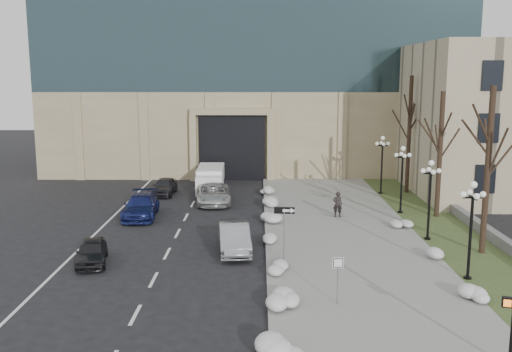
{
  "coord_description": "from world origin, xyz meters",
  "views": [
    {
      "loc": [
        -1.49,
        -19.59,
        9.54
      ],
      "look_at": [
        -1.71,
        14.39,
        3.5
      ],
      "focal_mm": 40.0,
      "sensor_mm": 36.0,
      "label": 1
    }
  ],
  "objects_px": {
    "keep_sign": "(338,271)",
    "box_truck": "(210,179)",
    "car_b": "(234,238)",
    "pedestrian": "(338,204)",
    "one_way_sign": "(288,217)",
    "car_c": "(141,206)",
    "car_e": "(165,186)",
    "lamppost_c": "(402,171)",
    "lamppost_d": "(382,157)",
    "car_d": "(213,194)",
    "lamppost_a": "(472,217)",
    "car_a": "(92,252)",
    "lamppost_b": "(430,189)"
  },
  "relations": [
    {
      "from": "car_d",
      "to": "lamppost_a",
      "type": "xyz_separation_m",
      "value": [
        13.26,
        -16.27,
        2.34
      ]
    },
    {
      "from": "car_d",
      "to": "lamppost_d",
      "type": "height_order",
      "value": "lamppost_d"
    },
    {
      "from": "keep_sign",
      "to": "lamppost_b",
      "type": "xyz_separation_m",
      "value": [
        6.55,
        9.58,
        1.51
      ]
    },
    {
      "from": "car_e",
      "to": "lamppost_c",
      "type": "distance_m",
      "value": 18.73
    },
    {
      "from": "car_c",
      "to": "car_d",
      "type": "xyz_separation_m",
      "value": [
        4.58,
        4.23,
        -0.03
      ]
    },
    {
      "from": "car_e",
      "to": "pedestrian",
      "type": "distance_m",
      "value": 15.0
    },
    {
      "from": "car_a",
      "to": "car_e",
      "type": "distance_m",
      "value": 17.04
    },
    {
      "from": "car_e",
      "to": "lamppost_a",
      "type": "relative_size",
      "value": 0.85
    },
    {
      "from": "car_a",
      "to": "keep_sign",
      "type": "relative_size",
      "value": 1.72
    },
    {
      "from": "keep_sign",
      "to": "lamppost_c",
      "type": "distance_m",
      "value": 17.42
    },
    {
      "from": "pedestrian",
      "to": "lamppost_b",
      "type": "bearing_deg",
      "value": 134.74
    },
    {
      "from": "pedestrian",
      "to": "box_truck",
      "type": "relative_size",
      "value": 0.28
    },
    {
      "from": "car_d",
      "to": "lamppost_d",
      "type": "bearing_deg",
      "value": 8.09
    },
    {
      "from": "lamppost_c",
      "to": "lamppost_d",
      "type": "distance_m",
      "value": 6.5
    },
    {
      "from": "car_a",
      "to": "keep_sign",
      "type": "xyz_separation_m",
      "value": [
        11.84,
        -5.44,
        0.94
      ]
    },
    {
      "from": "box_truck",
      "to": "lamppost_a",
      "type": "height_order",
      "value": "lamppost_a"
    },
    {
      "from": "keep_sign",
      "to": "box_truck",
      "type": "bearing_deg",
      "value": 109.14
    },
    {
      "from": "lamppost_d",
      "to": "car_c",
      "type": "bearing_deg",
      "value": -157.31
    },
    {
      "from": "car_d",
      "to": "car_e",
      "type": "height_order",
      "value": "car_d"
    },
    {
      "from": "keep_sign",
      "to": "lamppost_a",
      "type": "relative_size",
      "value": 0.45
    },
    {
      "from": "box_truck",
      "to": "keep_sign",
      "type": "height_order",
      "value": "keep_sign"
    },
    {
      "from": "car_a",
      "to": "car_d",
      "type": "distance_m",
      "value": 14.82
    },
    {
      "from": "car_b",
      "to": "car_e",
      "type": "height_order",
      "value": "car_b"
    },
    {
      "from": "car_a",
      "to": "lamppost_a",
      "type": "xyz_separation_m",
      "value": [
        18.38,
        -2.36,
        2.45
      ]
    },
    {
      "from": "one_way_sign",
      "to": "car_c",
      "type": "bearing_deg",
      "value": 138.37
    },
    {
      "from": "car_d",
      "to": "lamppost_a",
      "type": "distance_m",
      "value": 21.12
    },
    {
      "from": "pedestrian",
      "to": "lamppost_d",
      "type": "bearing_deg",
      "value": -116.65
    },
    {
      "from": "pedestrian",
      "to": "keep_sign",
      "type": "height_order",
      "value": "keep_sign"
    },
    {
      "from": "car_a",
      "to": "car_d",
      "type": "height_order",
      "value": "car_d"
    },
    {
      "from": "car_b",
      "to": "car_c",
      "type": "height_order",
      "value": "car_b"
    },
    {
      "from": "lamppost_d",
      "to": "lamppost_c",
      "type": "bearing_deg",
      "value": -90.0
    },
    {
      "from": "car_c",
      "to": "keep_sign",
      "type": "relative_size",
      "value": 2.47
    },
    {
      "from": "lamppost_d",
      "to": "one_way_sign",
      "type": "bearing_deg",
      "value": -116.3
    },
    {
      "from": "car_c",
      "to": "car_e",
      "type": "relative_size",
      "value": 1.3
    },
    {
      "from": "box_truck",
      "to": "one_way_sign",
      "type": "bearing_deg",
      "value": -74.69
    },
    {
      "from": "car_d",
      "to": "box_truck",
      "type": "distance_m",
      "value": 5.0
    },
    {
      "from": "car_a",
      "to": "one_way_sign",
      "type": "relative_size",
      "value": 1.25
    },
    {
      "from": "pedestrian",
      "to": "one_way_sign",
      "type": "bearing_deg",
      "value": 71.09
    },
    {
      "from": "car_a",
      "to": "box_truck",
      "type": "xyz_separation_m",
      "value": [
        4.49,
        18.86,
        0.3
      ]
    },
    {
      "from": "car_c",
      "to": "lamppost_c",
      "type": "xyz_separation_m",
      "value": [
        17.84,
        0.96,
        2.31
      ]
    },
    {
      "from": "car_c",
      "to": "lamppost_a",
      "type": "bearing_deg",
      "value": -37.96
    },
    {
      "from": "pedestrian",
      "to": "lamppost_a",
      "type": "height_order",
      "value": "lamppost_a"
    },
    {
      "from": "box_truck",
      "to": "lamppost_b",
      "type": "bearing_deg",
      "value": -47.92
    },
    {
      "from": "car_b",
      "to": "keep_sign",
      "type": "relative_size",
      "value": 2.18
    },
    {
      "from": "box_truck",
      "to": "keep_sign",
      "type": "xyz_separation_m",
      "value": [
        7.35,
        -24.3,
        0.64
      ]
    },
    {
      "from": "lamppost_a",
      "to": "lamppost_c",
      "type": "height_order",
      "value": "same"
    },
    {
      "from": "car_a",
      "to": "car_e",
      "type": "height_order",
      "value": "car_e"
    },
    {
      "from": "box_truck",
      "to": "keep_sign",
      "type": "distance_m",
      "value": 25.4
    },
    {
      "from": "keep_sign",
      "to": "lamppost_d",
      "type": "height_order",
      "value": "lamppost_d"
    },
    {
      "from": "one_way_sign",
      "to": "keep_sign",
      "type": "bearing_deg",
      "value": -69.11
    }
  ]
}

